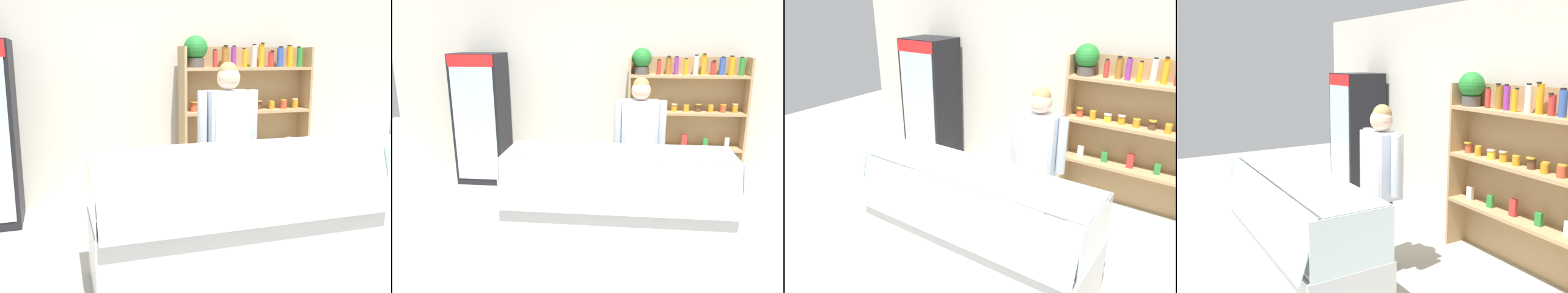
{
  "view_description": "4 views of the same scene",
  "coord_description": "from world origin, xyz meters",
  "views": [
    {
      "loc": [
        -1.15,
        -2.9,
        1.67
      ],
      "look_at": [
        -0.1,
        0.4,
        0.97
      ],
      "focal_mm": 40.0,
      "sensor_mm": 36.0,
      "label": 1
    },
    {
      "loc": [
        0.2,
        -3.47,
        2.08
      ],
      "look_at": [
        -0.21,
        0.5,
        0.92
      ],
      "focal_mm": 35.0,
      "sensor_mm": 36.0,
      "label": 2
    },
    {
      "loc": [
        1.85,
        -2.4,
        2.5
      ],
      "look_at": [
        -0.12,
        0.5,
        1.05
      ],
      "focal_mm": 35.0,
      "sensor_mm": 36.0,
      "label": 3
    },
    {
      "loc": [
        3.78,
        -1.31,
        2.05
      ],
      "look_at": [
        0.28,
        0.77,
        1.24
      ],
      "focal_mm": 40.0,
      "sensor_mm": 36.0,
      "label": 4
    }
  ],
  "objects": [
    {
      "name": "ground_plane",
      "position": [
        0.0,
        0.0,
        0.0
      ],
      "size": [
        12.0,
        12.0,
        0.0
      ],
      "primitive_type": "plane",
      "color": "#B7B2A3"
    },
    {
      "name": "back_wall",
      "position": [
        0.0,
        2.21,
        1.35
      ],
      "size": [
        6.8,
        0.1,
        2.7
      ],
      "primitive_type": "cube",
      "color": "beige",
      "rests_on": "ground"
    },
    {
      "name": "drinks_fridge",
      "position": [
        -1.9,
        1.8,
        0.93
      ],
      "size": [
        0.67,
        0.6,
        1.86
      ],
      "color": "black",
      "rests_on": "ground"
    },
    {
      "name": "shelving_unit",
      "position": [
        0.95,
        1.96,
        1.11
      ],
      "size": [
        1.63,
        0.29,
        1.93
      ],
      "color": "tan",
      "rests_on": "ground"
    },
    {
      "name": "deli_display_case",
      "position": [
        0.13,
        0.05,
        0.31
      ],
      "size": [
        2.22,
        0.78,
        1.01
      ],
      "color": "silver",
      "rests_on": "ground"
    },
    {
      "name": "shop_clerk",
      "position": [
        0.35,
        0.82,
        0.97
      ],
      "size": [
        0.59,
        0.25,
        1.65
      ],
      "color": "#4C4233",
      "rests_on": "ground"
    }
  ]
}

